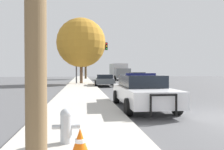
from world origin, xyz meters
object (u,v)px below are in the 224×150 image
object	(u,v)px
police_car	(142,91)
car_background_midblock	(104,80)
traffic_light	(89,53)
fire_hydrant	(66,125)
box_truck	(119,71)
car_background_oncoming	(137,77)
tree_sidewalk_far	(86,53)
traffic_cone	(80,142)
tree_sidewalk_mid	(81,43)

from	to	relation	value
police_car	car_background_midblock	size ratio (longest dim) A/B	1.12
traffic_light	fire_hydrant	bearing A→B (deg)	-93.27
traffic_light	box_truck	size ratio (longest dim) A/B	0.75
car_background_oncoming	car_background_midblock	bearing A→B (deg)	42.05
police_car	tree_sidewalk_far	size ratio (longest dim) A/B	0.71
police_car	car_background_midblock	world-z (taller)	police_car
car_background_midblock	traffic_cone	size ratio (longest dim) A/B	9.78
car_background_midblock	car_background_oncoming	bearing A→B (deg)	47.33
car_background_midblock	box_truck	xyz separation A→B (m)	(4.22, 15.31, 0.88)
police_car	car_background_oncoming	xyz separation A→B (m)	(4.58, 18.28, 0.01)
police_car	car_background_oncoming	size ratio (longest dim) A/B	1.20
police_car	box_truck	size ratio (longest dim) A/B	0.77
fire_hydrant	tree_sidewalk_mid	size ratio (longest dim) A/B	0.09
fire_hydrant	tree_sidewalk_mid	bearing A→B (deg)	89.22
fire_hydrant	car_background_oncoming	xyz separation A→B (m)	(7.48, 22.90, 0.26)
traffic_cone	car_background_midblock	bearing A→B (deg)	82.74
car_background_oncoming	tree_sidewalk_mid	xyz separation A→B (m)	(-7.18, -1.00, 4.22)
car_background_oncoming	traffic_light	bearing A→B (deg)	9.42
police_car	box_truck	xyz separation A→B (m)	(4.02, 28.92, 0.80)
car_background_midblock	traffic_cone	world-z (taller)	car_background_midblock
fire_hydrant	tree_sidewalk_far	size ratio (longest dim) A/B	0.10
fire_hydrant	tree_sidewalk_far	distance (m)	38.24
box_truck	tree_sidewalk_mid	xyz separation A→B (m)	(-6.62, -11.64, 3.43)
box_truck	traffic_cone	world-z (taller)	box_truck
box_truck	traffic_cone	bearing A→B (deg)	76.41
fire_hydrant	tree_sidewalk_mid	xyz separation A→B (m)	(0.30, 21.90, 4.47)
fire_hydrant	tree_sidewalk_far	bearing A→B (deg)	88.31
traffic_cone	box_truck	bearing A→B (deg)	79.04
car_background_midblock	tree_sidewalk_mid	bearing A→B (deg)	126.18
car_background_midblock	tree_sidewalk_far	xyz separation A→B (m)	(-1.58, 19.72, 4.44)
police_car	tree_sidewalk_mid	world-z (taller)	tree_sidewalk_mid
car_background_midblock	tree_sidewalk_far	size ratio (longest dim) A/B	0.64
car_background_midblock	traffic_cone	bearing A→B (deg)	-94.28
tree_sidewalk_far	fire_hydrant	bearing A→B (deg)	-91.69
police_car	car_background_oncoming	distance (m)	18.85
traffic_light	tree_sidewalk_far	bearing A→B (deg)	90.39
fire_hydrant	traffic_cone	size ratio (longest dim) A/B	1.50
car_background_midblock	traffic_cone	xyz separation A→B (m)	(-2.41, -18.94, -0.30)
police_car	box_truck	distance (m)	29.21
tree_sidewalk_mid	car_background_midblock	bearing A→B (deg)	-56.80
police_car	tree_sidewalk_far	world-z (taller)	tree_sidewalk_far
police_car	fire_hydrant	size ratio (longest dim) A/B	7.28
police_car	box_truck	world-z (taller)	box_truck
fire_hydrant	traffic_cone	distance (m)	0.78
car_background_midblock	box_truck	bearing A→B (deg)	77.57
car_background_oncoming	traffic_cone	xyz separation A→B (m)	(-7.19, -23.61, -0.39)
police_car	car_background_oncoming	world-z (taller)	police_car
fire_hydrant	box_truck	xyz separation A→B (m)	(6.92, 33.53, 1.04)
fire_hydrant	tree_sidewalk_far	world-z (taller)	tree_sidewalk_far
traffic_light	car_background_midblock	world-z (taller)	traffic_light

